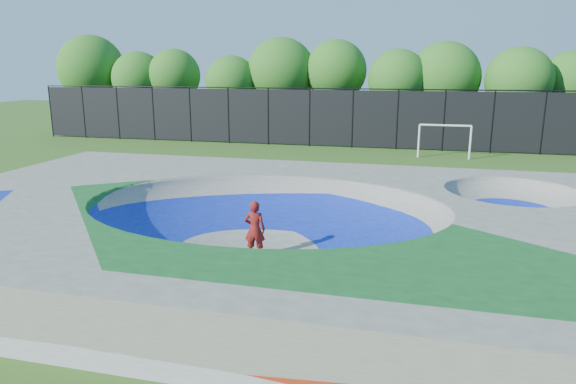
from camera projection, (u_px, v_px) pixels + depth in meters
name	position (u px, v px, depth m)	size (l,w,h in m)	color
ground	(265.00, 249.00, 15.72)	(120.00, 120.00, 0.00)	#2D5116
skate_deck	(265.00, 226.00, 15.54)	(22.00, 14.00, 1.50)	gray
skater	(255.00, 229.00, 14.90)	(0.62, 0.41, 1.70)	red
skateboard	(255.00, 256.00, 15.10)	(0.78, 0.22, 0.05)	black
soccer_goal	(445.00, 135.00, 31.07)	(3.13, 0.12, 2.07)	white
fence	(353.00, 117.00, 35.01)	(48.09, 0.09, 4.04)	black
treeline	(318.00, 76.00, 40.10)	(52.82, 7.13, 8.16)	#422D21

